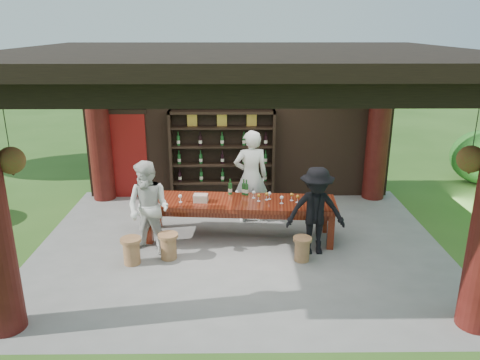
{
  "coord_description": "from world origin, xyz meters",
  "views": [
    {
      "loc": [
        -0.08,
        -7.77,
        3.87
      ],
      "look_at": [
        0.0,
        0.4,
        1.15
      ],
      "focal_mm": 35.0,
      "sensor_mm": 36.0,
      "label": 1
    }
  ],
  "objects_px": {
    "stool_far_left": "(132,250)",
    "wine_shelf": "(222,156)",
    "guest_man": "(316,211)",
    "host": "(251,177)",
    "stool_near_left": "(169,246)",
    "guest_woman": "(149,208)",
    "tasting_table": "(240,206)",
    "stool_near_right": "(302,248)",
    "napkin_basket": "(201,198)"
  },
  "relations": [
    {
      "from": "stool_far_left",
      "to": "wine_shelf",
      "type": "bearing_deg",
      "value": 64.55
    },
    {
      "from": "guest_man",
      "to": "host",
      "type": "bearing_deg",
      "value": 126.57
    },
    {
      "from": "stool_near_left",
      "to": "guest_woman",
      "type": "relative_size",
      "value": 0.27
    },
    {
      "from": "tasting_table",
      "to": "host",
      "type": "bearing_deg",
      "value": 74.44
    },
    {
      "from": "guest_woman",
      "to": "host",
      "type": "bearing_deg",
      "value": 61.37
    },
    {
      "from": "wine_shelf",
      "to": "guest_man",
      "type": "height_order",
      "value": "wine_shelf"
    },
    {
      "from": "tasting_table",
      "to": "stool_near_left",
      "type": "xyz_separation_m",
      "value": [
        -1.25,
        -0.83,
        -0.39
      ]
    },
    {
      "from": "stool_near_right",
      "to": "napkin_basket",
      "type": "relative_size",
      "value": 1.64
    },
    {
      "from": "stool_far_left",
      "to": "napkin_basket",
      "type": "bearing_deg",
      "value": 40.93
    },
    {
      "from": "stool_near_right",
      "to": "host",
      "type": "xyz_separation_m",
      "value": [
        -0.83,
        1.75,
        0.73
      ]
    },
    {
      "from": "stool_near_left",
      "to": "guest_man",
      "type": "xyz_separation_m",
      "value": [
        2.56,
        0.2,
        0.55
      ]
    },
    {
      "from": "guest_woman",
      "to": "guest_man",
      "type": "distance_m",
      "value": 2.91
    },
    {
      "from": "tasting_table",
      "to": "napkin_basket",
      "type": "height_order",
      "value": "napkin_basket"
    },
    {
      "from": "guest_woman",
      "to": "wine_shelf",
      "type": "bearing_deg",
      "value": 88.98
    },
    {
      "from": "stool_near_right",
      "to": "guest_man",
      "type": "height_order",
      "value": "guest_man"
    },
    {
      "from": "stool_far_left",
      "to": "guest_man",
      "type": "relative_size",
      "value": 0.29
    },
    {
      "from": "wine_shelf",
      "to": "guest_woman",
      "type": "xyz_separation_m",
      "value": [
        -1.21,
        -2.67,
        -0.21
      ]
    },
    {
      "from": "wine_shelf",
      "to": "napkin_basket",
      "type": "distance_m",
      "value": 2.15
    },
    {
      "from": "guest_man",
      "to": "napkin_basket",
      "type": "height_order",
      "value": "guest_man"
    },
    {
      "from": "wine_shelf",
      "to": "host",
      "type": "height_order",
      "value": "wine_shelf"
    },
    {
      "from": "wine_shelf",
      "to": "host",
      "type": "distance_m",
      "value": 1.39
    },
    {
      "from": "stool_near_right",
      "to": "guest_man",
      "type": "bearing_deg",
      "value": 49.15
    },
    {
      "from": "stool_near_right",
      "to": "host",
      "type": "height_order",
      "value": "host"
    },
    {
      "from": "wine_shelf",
      "to": "stool_near_left",
      "type": "bearing_deg",
      "value": -106.61
    },
    {
      "from": "tasting_table",
      "to": "napkin_basket",
      "type": "xyz_separation_m",
      "value": [
        -0.73,
        -0.05,
        0.18
      ]
    },
    {
      "from": "wine_shelf",
      "to": "guest_man",
      "type": "bearing_deg",
      "value": -58.0
    },
    {
      "from": "guest_man",
      "to": "napkin_basket",
      "type": "bearing_deg",
      "value": 163.8
    },
    {
      "from": "tasting_table",
      "to": "stool_near_right",
      "type": "xyz_separation_m",
      "value": [
        1.06,
        -0.93,
        -0.41
      ]
    },
    {
      "from": "tasting_table",
      "to": "stool_near_left",
      "type": "relative_size",
      "value": 7.88
    },
    {
      "from": "tasting_table",
      "to": "napkin_basket",
      "type": "distance_m",
      "value": 0.75
    },
    {
      "from": "tasting_table",
      "to": "stool_near_right",
      "type": "distance_m",
      "value": 1.47
    },
    {
      "from": "tasting_table",
      "to": "guest_man",
      "type": "xyz_separation_m",
      "value": [
        1.31,
        -0.64,
        0.16
      ]
    },
    {
      "from": "napkin_basket",
      "to": "stool_near_left",
      "type": "bearing_deg",
      "value": -123.19
    },
    {
      "from": "stool_near_left",
      "to": "tasting_table",
      "type": "bearing_deg",
      "value": 33.82
    },
    {
      "from": "tasting_table",
      "to": "guest_man",
      "type": "bearing_deg",
      "value": -25.91
    },
    {
      "from": "wine_shelf",
      "to": "stool_near_right",
      "type": "relative_size",
      "value": 5.53
    },
    {
      "from": "wine_shelf",
      "to": "host",
      "type": "xyz_separation_m",
      "value": [
        0.61,
        -1.25,
        -0.09
      ]
    },
    {
      "from": "stool_near_right",
      "to": "host",
      "type": "relative_size",
      "value": 0.22
    },
    {
      "from": "guest_woman",
      "to": "guest_man",
      "type": "relative_size",
      "value": 1.06
    },
    {
      "from": "tasting_table",
      "to": "host",
      "type": "xyz_separation_m",
      "value": [
        0.23,
        0.82,
        0.32
      ]
    },
    {
      "from": "stool_near_right",
      "to": "host",
      "type": "bearing_deg",
      "value": 115.26
    },
    {
      "from": "tasting_table",
      "to": "host",
      "type": "relative_size",
      "value": 1.89
    },
    {
      "from": "stool_far_left",
      "to": "guest_woman",
      "type": "relative_size",
      "value": 0.28
    },
    {
      "from": "stool_far_left",
      "to": "guest_man",
      "type": "distance_m",
      "value": 3.23
    },
    {
      "from": "stool_near_left",
      "to": "guest_woman",
      "type": "height_order",
      "value": "guest_woman"
    },
    {
      "from": "stool_near_left",
      "to": "guest_woman",
      "type": "bearing_deg",
      "value": 145.75
    },
    {
      "from": "host",
      "to": "stool_near_left",
      "type": "bearing_deg",
      "value": 38.82
    },
    {
      "from": "stool_near_left",
      "to": "guest_man",
      "type": "distance_m",
      "value": 2.62
    },
    {
      "from": "host",
      "to": "guest_man",
      "type": "xyz_separation_m",
      "value": [
        1.08,
        -1.46,
        -0.16
      ]
    },
    {
      "from": "tasting_table",
      "to": "stool_far_left",
      "type": "height_order",
      "value": "tasting_table"
    }
  ]
}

